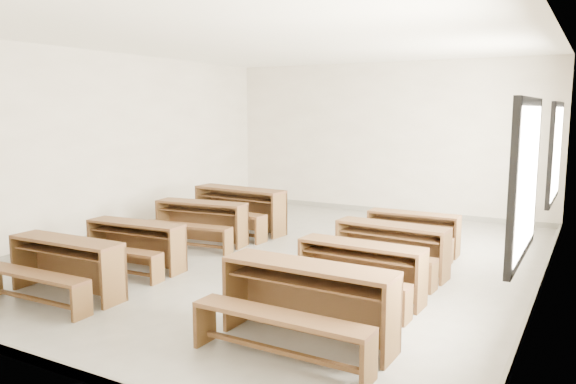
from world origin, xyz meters
The scene contains 9 objects.
room centered at (0.09, 0.00, 2.14)m, with size 8.50×8.50×3.20m.
desk_set_0 centered at (-1.46, -2.87, 0.41)m, with size 1.57×0.84×0.70m.
desk_set_1 centered at (-1.58, -1.59, 0.39)m, with size 1.52×0.86×0.66m.
desk_set_2 centered at (-1.70, 0.04, 0.41)m, with size 1.64×0.98×0.70m.
desk_set_3 centered at (-1.66, 1.10, 0.47)m, with size 1.84×1.05×0.80m.
desk_set_4 centered at (1.69, -2.68, 0.45)m, with size 1.74×0.92×0.77m.
desk_set_5 centered at (1.66, -1.28, 0.39)m, with size 1.53×0.83×0.68m.
desk_set_6 centered at (1.63, -0.10, 0.40)m, with size 1.58×0.89×0.69m.
desk_set_7 centered at (1.56, 1.17, 0.37)m, with size 1.41×0.74×0.63m.
Camera 1 is at (4.03, -7.22, 2.23)m, focal length 35.00 mm.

